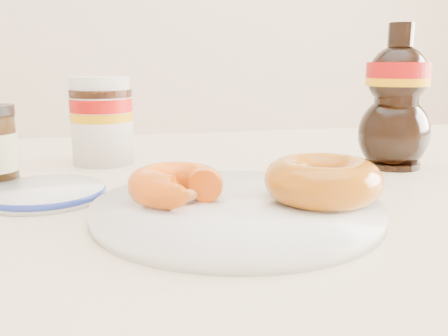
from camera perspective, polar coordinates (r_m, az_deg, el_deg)
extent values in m
cube|color=beige|center=(0.56, 1.69, -4.48)|extent=(1.40, 0.90, 0.04)
cylinder|color=white|center=(0.46, 1.44, -4.70)|extent=(0.27, 0.27, 0.01)
torus|color=white|center=(0.46, 1.44, -4.59)|extent=(0.27, 0.27, 0.01)
torus|color=#EC570D|center=(0.46, -5.55, -1.88)|extent=(0.12, 0.12, 0.03)
torus|color=#B0650B|center=(0.47, 11.22, -1.36)|extent=(0.12, 0.12, 0.04)
cylinder|color=white|center=(0.71, -13.74, 4.47)|extent=(0.08, 0.08, 0.10)
cylinder|color=#920705|center=(0.71, -13.87, 7.02)|extent=(0.08, 0.08, 0.02)
cylinder|color=#D89905|center=(0.71, -13.81, 5.74)|extent=(0.08, 0.08, 0.01)
cylinder|color=black|center=(0.71, -13.94, 8.31)|extent=(0.08, 0.08, 0.01)
cylinder|color=white|center=(0.71, -13.99, 9.27)|extent=(0.08, 0.08, 0.02)
cylinder|color=white|center=(0.55, -19.80, -2.72)|extent=(0.12, 0.12, 0.01)
torus|color=navy|center=(0.55, -19.81, -2.58)|extent=(0.12, 0.12, 0.01)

